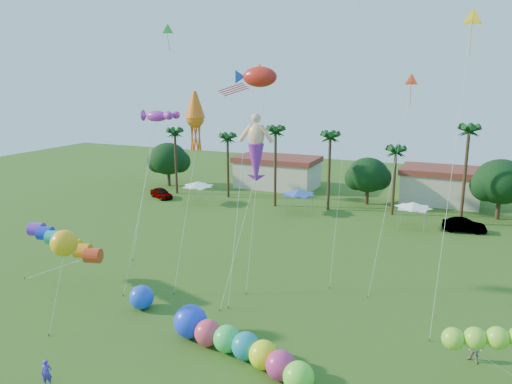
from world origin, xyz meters
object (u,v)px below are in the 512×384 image
at_px(car_b, 464,225).
at_px(spectator_a, 47,373).
at_px(blue_ball, 142,297).
at_px(spectator_b, 475,348).
at_px(car_a, 161,193).
at_px(caterpillar_inflatable, 235,343).

relative_size(car_b, spectator_a, 2.89).
relative_size(spectator_a, blue_ball, 0.88).
xyz_separation_m(spectator_a, spectator_b, (21.76, 12.14, 0.15)).
bearing_deg(car_a, spectator_a, -125.89).
distance_m(spectator_a, caterpillar_inflatable, 10.77).
bearing_deg(spectator_b, car_b, 123.35).
xyz_separation_m(car_b, caterpillar_inflatable, (-12.11, -33.09, 0.18)).
bearing_deg(spectator_b, caterpillar_inflatable, -128.12).
height_order(car_b, caterpillar_inflatable, caterpillar_inflatable).
relative_size(spectator_b, caterpillar_inflatable, 0.18).
height_order(car_a, spectator_a, spectator_a).
distance_m(car_a, caterpillar_inflatable, 43.02).
height_order(car_a, blue_ball, blue_ball).
xyz_separation_m(car_a, caterpillar_inflatable, (27.77, -32.86, 0.20)).
bearing_deg(spectator_a, car_b, 27.76).
distance_m(spectator_b, caterpillar_inflatable, 14.47).
bearing_deg(caterpillar_inflatable, spectator_b, 38.29).
relative_size(spectator_a, caterpillar_inflatable, 0.15).
xyz_separation_m(car_a, spectator_b, (41.25, -27.59, 0.21)).
height_order(car_b, spectator_b, spectator_b).
relative_size(car_a, caterpillar_inflatable, 0.40).
bearing_deg(spectator_b, car_a, 176.75).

